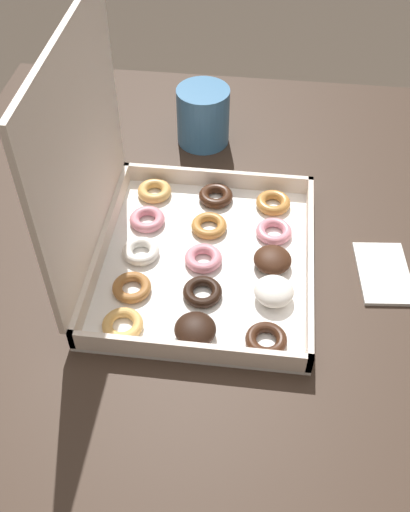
# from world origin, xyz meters

# --- Properties ---
(ground_plane) EXTENTS (8.00, 8.00, 0.00)m
(ground_plane) POSITION_xyz_m (0.00, 0.00, 0.00)
(ground_plane) COLOR #42382D
(dining_table) EXTENTS (1.18, 0.97, 0.76)m
(dining_table) POSITION_xyz_m (0.00, 0.00, 0.66)
(dining_table) COLOR #38281E
(dining_table) RESTS_ON ground_plane
(donut_box) EXTENTS (0.35, 0.32, 0.35)m
(donut_box) POSITION_xyz_m (0.06, 0.07, 0.83)
(donut_box) COLOR white
(donut_box) RESTS_ON dining_table
(coffee_mug) EXTENTS (0.09, 0.09, 0.10)m
(coffee_mug) POSITION_xyz_m (0.36, 0.06, 0.81)
(coffee_mug) COLOR teal
(coffee_mug) RESTS_ON dining_table
(paper_napkin) EXTENTS (0.12, 0.08, 0.01)m
(paper_napkin) POSITION_xyz_m (0.07, -0.24, 0.76)
(paper_napkin) COLOR white
(paper_napkin) RESTS_ON dining_table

